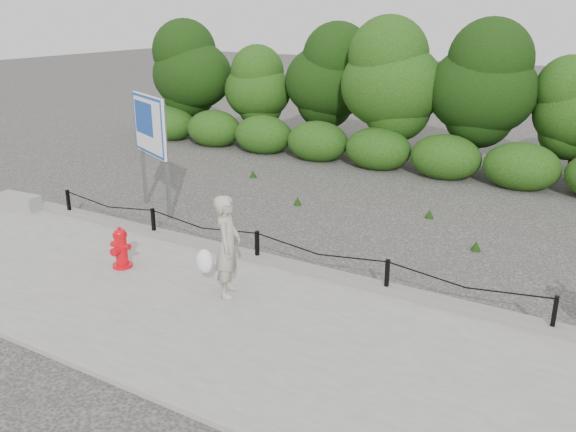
% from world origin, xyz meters
% --- Properties ---
extents(ground, '(90.00, 90.00, 0.00)m').
position_xyz_m(ground, '(0.00, 0.00, 0.00)').
color(ground, '#2D2B28').
rests_on(ground, ground).
extents(sidewalk, '(14.00, 4.00, 0.08)m').
position_xyz_m(sidewalk, '(0.00, -2.00, 0.04)').
color(sidewalk, gray).
rests_on(sidewalk, ground).
extents(curb, '(14.00, 0.22, 0.14)m').
position_xyz_m(curb, '(0.00, 0.05, 0.15)').
color(curb, slate).
rests_on(curb, sidewalk).
extents(chain_barrier, '(10.06, 0.06, 0.60)m').
position_xyz_m(chain_barrier, '(0.00, 0.00, 0.46)').
color(chain_barrier, black).
rests_on(chain_barrier, sidewalk).
extents(treeline, '(20.31, 3.40, 4.18)m').
position_xyz_m(treeline, '(0.65, 8.90, 2.38)').
color(treeline, black).
rests_on(treeline, ground).
extents(fire_hydrant, '(0.40, 0.41, 0.75)m').
position_xyz_m(fire_hydrant, '(-1.94, -1.43, 0.44)').
color(fire_hydrant, red).
rests_on(fire_hydrant, sidewalk).
extents(pedestrian, '(0.80, 0.71, 1.66)m').
position_xyz_m(pedestrian, '(0.31, -1.32, 0.89)').
color(pedestrian, '#A5A08D').
rests_on(pedestrian, sidewalk).
extents(concrete_block, '(1.10, 0.47, 0.34)m').
position_xyz_m(concrete_block, '(-6.40, -0.25, 0.25)').
color(concrete_block, gray).
rests_on(concrete_block, sidewalk).
extents(advertising_sign, '(1.53, 0.77, 2.65)m').
position_xyz_m(advertising_sign, '(-3.81, 1.45, 1.87)').
color(advertising_sign, slate).
rests_on(advertising_sign, ground).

